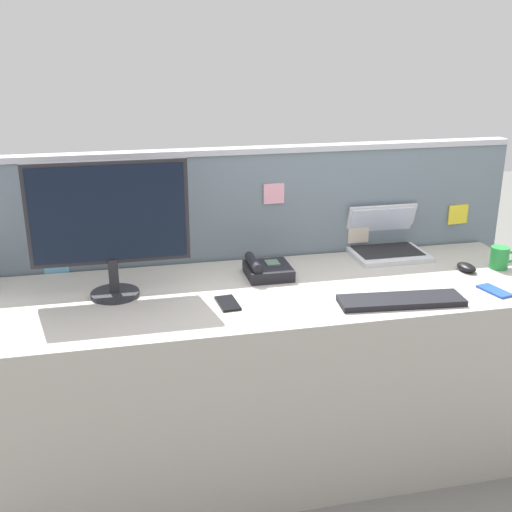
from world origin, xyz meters
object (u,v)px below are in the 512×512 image
coffee_mug (500,258)px  desktop_monitor (109,219)px  laptop (385,243)px  cell_phone_blue_case (494,291)px  keyboard_main (401,301)px  computer_mouse_right_hand (466,267)px  cell_phone_black_slab (228,303)px  desk_phone (266,270)px

coffee_mug → desktop_monitor: bearing=178.1°
laptop → cell_phone_blue_case: bearing=-66.7°
laptop → coffee_mug: (0.39, -0.28, -0.00)m
desktop_monitor → coffee_mug: 1.58m
keyboard_main → coffee_mug: (0.55, 0.25, 0.03)m
computer_mouse_right_hand → cell_phone_blue_case: 0.23m
desktop_monitor → cell_phone_black_slab: bearing=-24.3°
desk_phone → cell_phone_black_slab: size_ratio=1.37×
laptop → desk_phone: size_ratio=1.73×
keyboard_main → desktop_monitor: bearing=168.4°
desktop_monitor → computer_mouse_right_hand: bearing=-2.2°
desktop_monitor → coffee_mug: size_ratio=5.05×
cell_phone_black_slab → keyboard_main: bearing=-16.3°
coffee_mug → desk_phone: bearing=173.1°
desktop_monitor → computer_mouse_right_hand: (1.41, -0.05, -0.28)m
computer_mouse_right_hand → desk_phone: bearing=167.5°
desk_phone → computer_mouse_right_hand: desk_phone is taller
desktop_monitor → cell_phone_blue_case: bearing=-11.4°
desktop_monitor → computer_mouse_right_hand: size_ratio=5.68×
desktop_monitor → laptop: size_ratio=1.80×
desktop_monitor → laptop: desktop_monitor is taller
desktop_monitor → keyboard_main: 1.08m
laptop → keyboard_main: size_ratio=0.70×
desk_phone → cell_phone_blue_case: bearing=-23.4°
keyboard_main → cell_phone_blue_case: 0.39m
laptop → keyboard_main: (-0.17, -0.54, -0.04)m
desktop_monitor → cell_phone_blue_case: desktop_monitor is taller
cell_phone_black_slab → cell_phone_blue_case: bearing=-10.5°
desktop_monitor → cell_phone_blue_case: (1.39, -0.28, -0.29)m
desk_phone → cell_phone_black_slab: 0.32m
computer_mouse_right_hand → cell_phone_blue_case: computer_mouse_right_hand is taller
laptop → computer_mouse_right_hand: bearing=-50.7°
desktop_monitor → coffee_mug: bearing=-1.9°
coffee_mug → keyboard_main: bearing=-155.5°
desktop_monitor → laptop: bearing=11.2°
cell_phone_blue_case → laptop: bearing=100.5°
keyboard_main → computer_mouse_right_hand: bearing=37.0°
keyboard_main → computer_mouse_right_hand: (0.40, 0.25, 0.01)m
cell_phone_blue_case → coffee_mug: bearing=41.5°
cell_phone_black_slab → coffee_mug: coffee_mug is taller
desk_phone → keyboard_main: (0.41, -0.37, -0.02)m
cell_phone_blue_case → cell_phone_black_slab: 1.00m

